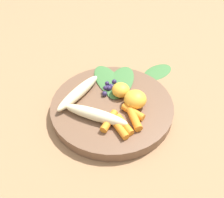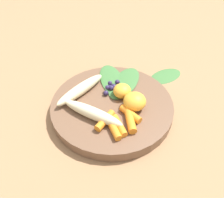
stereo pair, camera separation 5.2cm
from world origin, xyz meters
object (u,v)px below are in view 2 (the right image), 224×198
Objects in this scene: bowl at (112,106)px; kale_leaf_stray at (166,75)px; orange_segment_near at (122,91)px; banana_peeled_left at (92,113)px; banana_peeled_right at (81,89)px.

bowl reaches higher than kale_leaf_stray.
orange_segment_near is at bearing 77.32° from bowl.
banana_peeled_left is 1.39× the size of kale_leaf_stray.
orange_segment_near is 0.18m from kale_leaf_stray.
orange_segment_near reaches higher than banana_peeled_left.
orange_segment_near is at bearing 125.88° from banana_peeled_right.
banana_peeled_right is at bearing 171.18° from kale_leaf_stray.
bowl is 2.74× the size of kale_leaf_stray.
banana_peeled_right is at bearing 142.37° from banana_peeled_left.
banana_peeled_left is at bearing -98.88° from orange_segment_near.
banana_peeled_right is (-0.08, -0.02, 0.03)m from bowl.
banana_peeled_left is (-0.01, -0.06, 0.03)m from bowl.
orange_segment_near is (0.01, 0.03, 0.03)m from bowl.
bowl is at bearing 77.52° from banana_peeled_left.
banana_peeled_left is 0.10m from orange_segment_near.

